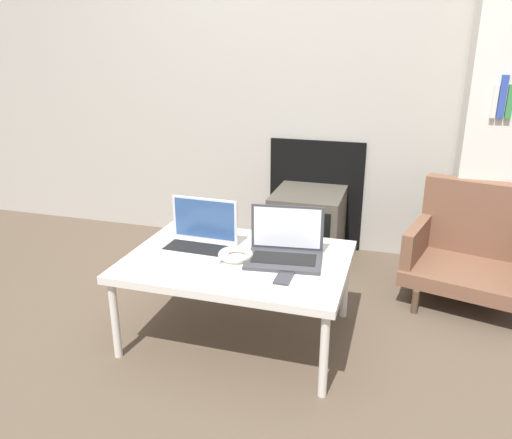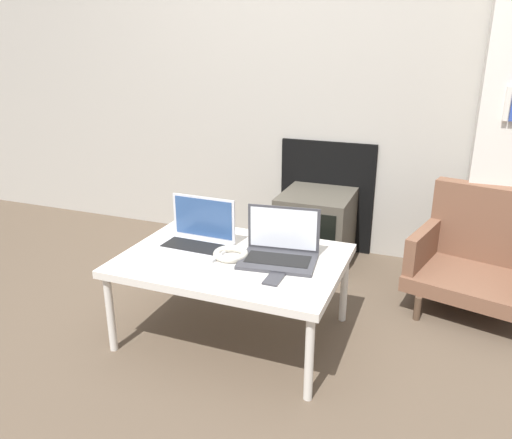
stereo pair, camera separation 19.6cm
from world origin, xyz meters
name	(u,v)px [view 1 (the left image)]	position (x,y,z in m)	size (l,w,h in m)	color
ground_plane	(212,379)	(0.00, 0.00, 0.00)	(14.00, 14.00, 0.00)	brown
wall_back	(301,55)	(0.00, 1.65, 1.29)	(7.00, 0.08, 2.60)	#ADA89E
table	(238,264)	(0.00, 0.36, 0.38)	(1.02, 0.73, 0.42)	silver
laptop_left	(199,238)	(-0.22, 0.42, 0.47)	(0.35, 0.25, 0.23)	silver
laptop_right	(285,248)	(0.21, 0.42, 0.47)	(0.37, 0.29, 0.23)	#38383D
headphones	(236,255)	(-0.01, 0.35, 0.43)	(0.16, 0.16, 0.03)	beige
phone	(285,277)	(0.26, 0.22, 0.42)	(0.07, 0.15, 0.01)	#333338
tv	(308,226)	(0.14, 1.36, 0.23)	(0.44, 0.49, 0.46)	#4C473D
armchair	(472,246)	(1.11, 1.14, 0.29)	(0.73, 0.68, 0.63)	brown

